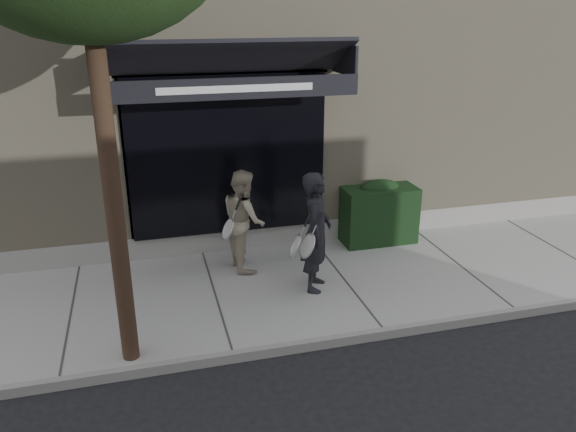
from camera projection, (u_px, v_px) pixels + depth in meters
name	position (u px, v px, depth m)	size (l,w,h in m)	color
ground	(343.00, 285.00, 8.78)	(80.00, 80.00, 0.00)	black
sidewalk	(343.00, 281.00, 8.75)	(20.00, 3.00, 0.12)	#9F9F99
curb	(384.00, 333.00, 7.35)	(20.00, 0.10, 0.14)	gray
building_facade	(268.00, 71.00, 12.28)	(14.30, 8.04, 5.64)	tan
hedge	(378.00, 212.00, 9.94)	(1.30, 0.70, 1.14)	black
pedestrian_front	(316.00, 232.00, 8.12)	(0.83, 0.87, 1.79)	black
pedestrian_back	(244.00, 220.00, 8.84)	(0.74, 0.87, 1.62)	#B0A68D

